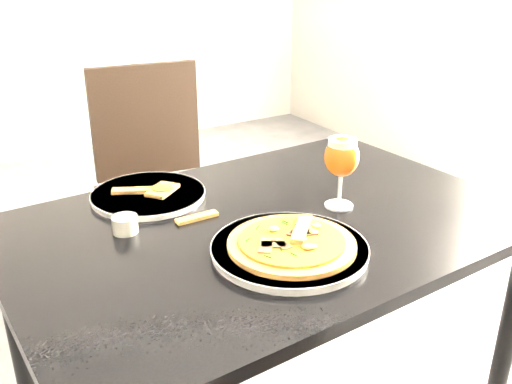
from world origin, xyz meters
TOP-DOWN VIEW (x-y plane):
  - dining_table at (0.33, 0.01)m, footprint 1.23×0.85m
  - chair_far at (0.41, 0.90)m, footprint 0.48×0.48m
  - plate_main at (0.28, -0.15)m, footprint 0.37×0.37m
  - pizza at (0.28, -0.16)m, footprint 0.27×0.27m
  - plate_second at (0.14, 0.28)m, footprint 0.33×0.33m
  - crust_scraps at (0.15, 0.27)m, footprint 0.17×0.12m
  - loose_crust at (0.19, 0.10)m, footprint 0.10×0.02m
  - sauce_cup at (0.02, 0.12)m, footprint 0.06×0.06m
  - beer_glass at (0.52, -0.02)m, footprint 0.09×0.09m

SIDE VIEW (x-z plane):
  - chair_far at x=0.41m, z-range 0.05..1.00m
  - dining_table at x=0.33m, z-range 0.28..1.03m
  - loose_crust at x=0.19m, z-range 0.75..0.76m
  - plate_second at x=0.14m, z-range 0.75..0.77m
  - plate_main at x=0.28m, z-range 0.75..0.77m
  - crust_scraps at x=0.15m, z-range 0.76..0.78m
  - sauce_cup at x=0.02m, z-range 0.75..0.79m
  - pizza at x=0.28m, z-range 0.76..0.79m
  - beer_glass at x=0.52m, z-range 0.79..0.97m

